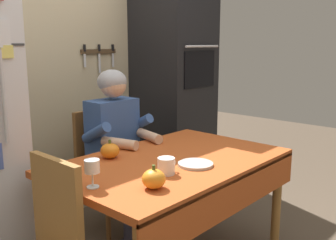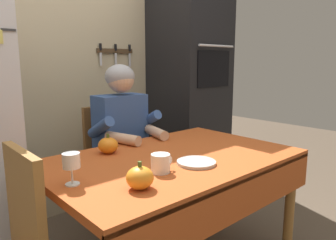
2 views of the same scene
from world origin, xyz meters
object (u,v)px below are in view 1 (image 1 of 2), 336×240
object	(u,v)px
wall_oven	(174,84)
coffee_mug	(166,166)
dining_table	(174,173)
pumpkin_large	(110,151)
chair_behind_person	(103,165)
wine_glass	(92,168)
pumpkin_medium	(154,179)
seated_person	(119,141)
serving_tray	(195,164)

from	to	relation	value
wall_oven	coffee_mug	world-z (taller)	wall_oven
dining_table	pumpkin_large	size ratio (longest dim) A/B	12.11
chair_behind_person	pumpkin_large	bearing A→B (deg)	-123.79
chair_behind_person	wine_glass	xyz separation A→B (m)	(-0.69, -0.80, 0.33)
wine_glass	pumpkin_medium	world-z (taller)	wine_glass
seated_person	wine_glass	size ratio (longest dim) A/B	8.86
pumpkin_medium	seated_person	bearing A→B (deg)	59.11
dining_table	pumpkin_large	bearing A→B (deg)	126.80
chair_behind_person	coffee_mug	world-z (taller)	chair_behind_person
wine_glass	pumpkin_medium	distance (m)	0.30
wall_oven	chair_behind_person	size ratio (longest dim) A/B	2.26
pumpkin_medium	serving_tray	distance (m)	0.42
coffee_mug	wine_glass	world-z (taller)	wine_glass
wall_oven	dining_table	xyz separation A→B (m)	(-1.05, -0.92, -0.39)
seated_person	serving_tray	distance (m)	0.77
wine_glass	serving_tray	size ratio (longest dim) A/B	0.69
wall_oven	dining_table	world-z (taller)	wall_oven
dining_table	pumpkin_medium	size ratio (longest dim) A/B	11.92
seated_person	wine_glass	distance (m)	0.93
wall_oven	dining_table	size ratio (longest dim) A/B	1.50
pumpkin_medium	dining_table	bearing A→B (deg)	29.36
coffee_mug	seated_person	bearing A→B (deg)	67.56
wall_oven	seated_person	xyz separation A→B (m)	(-0.96, -0.32, -0.31)
wine_glass	seated_person	bearing A→B (deg)	41.39
coffee_mug	wine_glass	xyz separation A→B (m)	(-0.38, 0.13, 0.06)
wine_glass	coffee_mug	bearing A→B (deg)	-19.04
pumpkin_medium	serving_tray	size ratio (longest dim) A/B	0.58
chair_behind_person	serving_tray	size ratio (longest dim) A/B	4.59
seated_person	pumpkin_medium	bearing A→B (deg)	-120.89
coffee_mug	pumpkin_large	bearing A→B (deg)	91.90
dining_table	seated_person	xyz separation A→B (m)	(0.09, 0.60, 0.08)
wall_oven	seated_person	distance (m)	1.06
wall_oven	coffee_mug	size ratio (longest dim) A/B	17.59
dining_table	wine_glass	xyz separation A→B (m)	(-0.60, -0.01, 0.18)
coffee_mug	wine_glass	size ratio (longest dim) A/B	0.85
seated_person	wine_glass	xyz separation A→B (m)	(-0.69, -0.61, 0.10)
seated_person	pumpkin_medium	distance (m)	0.98
chair_behind_person	serving_tray	xyz separation A→B (m)	(-0.09, -0.96, 0.24)
wall_oven	seated_person	bearing A→B (deg)	-161.66
dining_table	coffee_mug	bearing A→B (deg)	-147.71
wine_glass	serving_tray	world-z (taller)	wine_glass
chair_behind_person	pumpkin_medium	size ratio (longest dim) A/B	7.92
pumpkin_large	pumpkin_medium	bearing A→B (deg)	-108.17
pumpkin_large	pumpkin_medium	distance (m)	0.57
seated_person	chair_behind_person	bearing A→B (deg)	90.00
wall_oven	serving_tray	bearing A→B (deg)	-134.13
seated_person	coffee_mug	world-z (taller)	seated_person
chair_behind_person	pumpkin_large	xyz separation A→B (m)	(-0.32, -0.48, 0.28)
pumpkin_medium	wall_oven	bearing A→B (deg)	38.30
dining_table	coffee_mug	size ratio (longest dim) A/B	11.73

